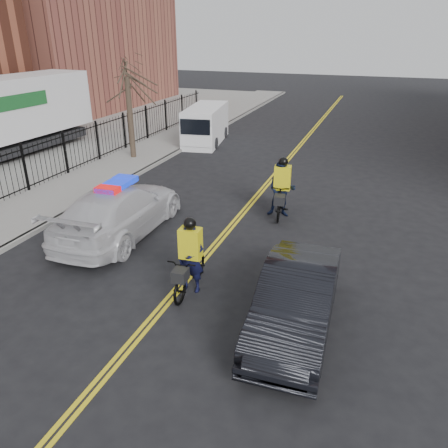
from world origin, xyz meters
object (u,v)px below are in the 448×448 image
police_cruiser (120,210)px  cyclist_far (282,193)px  cargo_van (205,126)px  cyclist_near (191,266)px  dark_sedan (296,300)px

police_cruiser → cyclist_far: cyclist_far is taller
police_cruiser → cargo_van: 12.93m
cargo_van → cyclist_near: 16.18m
cargo_van → cyclist_near: cargo_van is taller
cyclist_far → cyclist_near: bearing=-108.3°
police_cruiser → dark_sedan: (6.45, -3.00, -0.09)m
cargo_van → cyclist_far: (6.85, -9.43, -0.16)m
dark_sedan → police_cruiser: bearing=153.0°
cargo_van → cyclist_far: bearing=-63.4°
cyclist_far → dark_sedan: bearing=-81.9°
police_cruiser → cargo_van: cargo_van is taller
dark_sedan → cargo_van: (-8.68, 15.73, 0.28)m
cyclist_near → cyclist_far: cyclist_far is taller
cargo_van → cyclist_far: size_ratio=2.34×
dark_sedan → cyclist_far: size_ratio=2.03×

